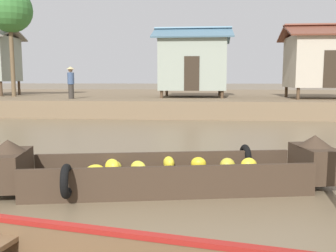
{
  "coord_description": "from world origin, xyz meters",
  "views": [
    {
      "loc": [
        1.53,
        -2.26,
        1.86
      ],
      "look_at": [
        0.78,
        6.05,
        0.81
      ],
      "focal_mm": 39.63,
      "sensor_mm": 36.0,
      "label": 1
    }
  ],
  "objects_px": {
    "banana_boat": "(168,172)",
    "stilt_house_right": "(323,60)",
    "vendor_person": "(71,81)",
    "palm_tree_near": "(10,10)",
    "stilt_house_mid_right": "(193,63)"
  },
  "relations": [
    {
      "from": "stilt_house_mid_right",
      "to": "banana_boat",
      "type": "bearing_deg",
      "value": -90.08
    },
    {
      "from": "stilt_house_right",
      "to": "vendor_person",
      "type": "distance_m",
      "value": 13.12
    },
    {
      "from": "banana_boat",
      "to": "palm_tree_near",
      "type": "xyz_separation_m",
      "value": [
        -10.43,
        14.79,
        5.47
      ]
    },
    {
      "from": "stilt_house_mid_right",
      "to": "palm_tree_near",
      "type": "distance_m",
      "value": 10.89
    },
    {
      "from": "vendor_person",
      "to": "stilt_house_right",
      "type": "bearing_deg",
      "value": 6.46
    },
    {
      "from": "banana_boat",
      "to": "palm_tree_near",
      "type": "height_order",
      "value": "palm_tree_near"
    },
    {
      "from": "palm_tree_near",
      "to": "vendor_person",
      "type": "bearing_deg",
      "value": -27.05
    },
    {
      "from": "stilt_house_mid_right",
      "to": "palm_tree_near",
      "type": "xyz_separation_m",
      "value": [
        -10.46,
        -0.42,
        3.0
      ]
    },
    {
      "from": "banana_boat",
      "to": "stilt_house_right",
      "type": "relative_size",
      "value": 1.42
    },
    {
      "from": "banana_boat",
      "to": "stilt_house_mid_right",
      "type": "relative_size",
      "value": 1.34
    },
    {
      "from": "stilt_house_right",
      "to": "vendor_person",
      "type": "relative_size",
      "value": 2.46
    },
    {
      "from": "palm_tree_near",
      "to": "banana_boat",
      "type": "bearing_deg",
      "value": -54.79
    },
    {
      "from": "vendor_person",
      "to": "palm_tree_near",
      "type": "bearing_deg",
      "value": 152.95
    },
    {
      "from": "banana_boat",
      "to": "stilt_house_mid_right",
      "type": "distance_m",
      "value": 15.4
    },
    {
      "from": "stilt_house_mid_right",
      "to": "vendor_person",
      "type": "height_order",
      "value": "stilt_house_mid_right"
    }
  ]
}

